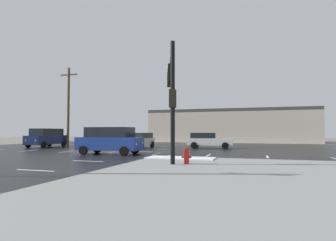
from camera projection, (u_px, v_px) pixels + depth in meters
ground_plane at (132, 154)px, 21.67m from camera, size 120.00×120.00×0.00m
road_asphalt at (132, 153)px, 21.68m from camera, size 44.00×44.00×0.02m
snow_strip_curbside at (181, 158)px, 16.38m from camera, size 4.00×1.60×0.06m
lane_markings at (139, 155)px, 20.00m from camera, size 36.15×36.15×0.01m
traffic_signal_mast at (171, 85)px, 15.37m from camera, size 1.89×5.24×6.05m
fire_hydrant at (186, 156)px, 13.63m from camera, size 0.48×0.26×0.79m
strip_building_background at (230, 126)px, 46.30m from camera, size 26.34×8.00×5.32m
sedan_white at (208, 140)px, 28.35m from camera, size 4.64×2.30×1.58m
sedan_silver at (139, 140)px, 28.69m from camera, size 2.20×4.61×1.58m
suv_navy at (47, 137)px, 30.46m from camera, size 2.28×4.88×2.03m
suv_blue at (110, 140)px, 20.83m from camera, size 4.87×2.25×2.03m
utility_pole_far at (68, 105)px, 32.20m from camera, size 2.20×0.28×9.15m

